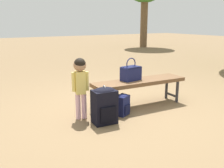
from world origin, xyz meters
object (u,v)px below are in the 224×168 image
Objects in this scene: child_standing at (80,79)px; backpack_small at (122,104)px; handbag at (131,73)px; backpack_large at (104,104)px; park_bench at (139,83)px.

child_standing is 2.56× the size of backpack_small.
handbag is 0.85m from backpack_large.
handbag is 0.57m from backpack_small.
handbag is 0.41× the size of child_standing.
handbag is at bearing -142.78° from backpack_small.
park_bench is 0.23m from handbag.
backpack_small is at bearing 161.60° from child_standing.
backpack_small is (-0.59, 0.20, -0.42)m from child_standing.
backpack_large is at bearing 17.82° from backpack_small.
child_standing is at bearing 3.01° from handbag.
backpack_large reaches higher than backpack_small.
park_bench reaches higher than backpack_small.
park_bench is at bearing -157.81° from backpack_small.
backpack_large is 0.41m from backpack_small.
park_bench is at bearing -159.78° from backpack_large.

